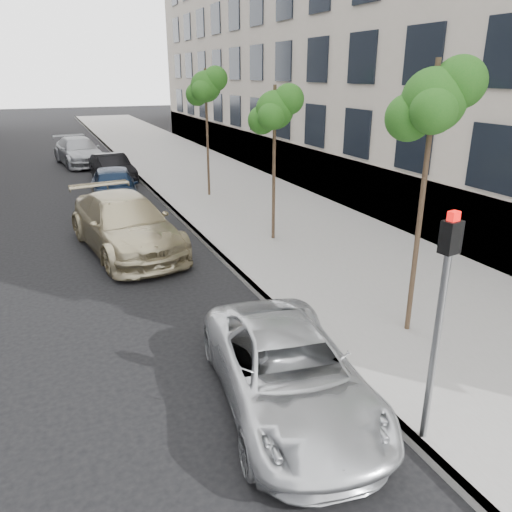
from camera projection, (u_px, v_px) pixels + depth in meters
ground at (304, 417)px, 7.80m from camera, size 160.00×160.00×0.00m
sidewalk at (178, 161)px, 30.07m from camera, size 6.40×72.00×0.14m
curb at (125, 164)px, 28.92m from camera, size 0.15×72.00×0.14m
tree_near at (435, 102)px, 8.70m from camera, size 1.53×1.33×5.23m
tree_mid at (275, 110)px, 14.50m from camera, size 1.51×1.31×4.66m
tree_far at (206, 87)px, 19.94m from camera, size 1.60×1.40×5.20m
signal_pole at (441, 305)px, 6.49m from camera, size 0.27×0.22×3.35m
minivan at (289, 372)px, 7.86m from camera, size 2.74×4.80×1.26m
suv at (125, 224)px, 14.87m from camera, size 3.09×5.96×1.65m
sedan_blue at (114, 187)px, 20.00m from camera, size 2.22×4.67×1.54m
sedan_black at (112, 168)px, 24.47m from camera, size 1.91×4.19×1.33m
sedan_rear at (79, 151)px, 28.99m from camera, size 2.87×5.57×1.54m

